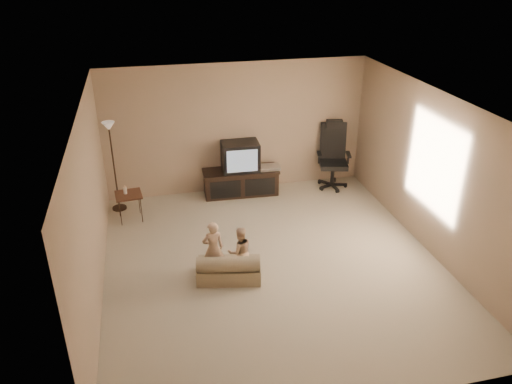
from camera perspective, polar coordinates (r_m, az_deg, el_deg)
floor at (r=7.70m, az=1.93°, el=-8.17°), size 5.50×5.50×0.00m
room_shell at (r=6.95m, az=2.12°, el=2.22°), size 5.50×5.50×5.50m
tv_stand at (r=9.61m, az=-1.74°, el=2.21°), size 1.49×0.61×1.05m
office_chair at (r=10.04m, az=8.75°, el=3.24°), size 0.74×0.77×1.33m
side_table at (r=8.94m, az=-14.40°, el=-0.33°), size 0.48×0.48×0.67m
floor_lamp at (r=9.07m, az=-16.21°, el=4.98°), size 0.26×0.26×1.67m
child_sofa at (r=7.27m, az=-3.13°, el=-8.77°), size 0.99×0.69×0.45m
toddler_left at (r=7.27m, az=-4.93°, el=-6.44°), size 0.33×0.25×0.87m
toddler_right at (r=7.27m, az=-1.85°, el=-6.80°), size 0.39×0.24×0.77m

